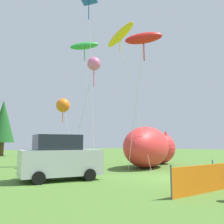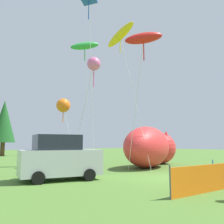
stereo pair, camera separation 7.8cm
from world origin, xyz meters
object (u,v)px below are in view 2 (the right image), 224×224
object	(u,v)px
inflatable_cat	(151,148)
kite_blue_box	(89,3)
kite_green_fish	(85,46)
kite_yellow_hero	(120,35)
folding_chair	(210,166)
kite_pink_octopus	(94,64)
kite_orange_flower	(63,105)
kite_red_lizard	(144,39)
parked_car	(59,158)

from	to	relation	value
inflatable_cat	kite_blue_box	xyz separation A→B (m)	(-6.65, -0.62, 8.96)
kite_green_fish	kite_yellow_hero	bearing A→B (deg)	-91.88
inflatable_cat	kite_blue_box	distance (m)	11.17
folding_chair	kite_pink_octopus	xyz separation A→B (m)	(-5.76, 3.58, 5.58)
kite_orange_flower	folding_chair	bearing A→B (deg)	-67.31
kite_green_fish	kite_red_lizard	xyz separation A→B (m)	(-1.51, -7.47, -2.17)
kite_yellow_hero	parked_car	bearing A→B (deg)	-169.96
folding_chair	kite_red_lizard	size ratio (longest dim) A/B	0.10
parked_car	folding_chair	distance (m)	8.52
kite_yellow_hero	kite_orange_flower	bearing A→B (deg)	110.05
parked_car	kite_pink_octopus	world-z (taller)	kite_pink_octopus
inflatable_cat	kite_yellow_hero	xyz separation A→B (m)	(-3.71, -0.41, 7.85)
kite_orange_flower	parked_car	bearing A→B (deg)	-123.18
parked_car	kite_red_lizard	bearing A→B (deg)	-13.88
inflatable_cat	kite_orange_flower	bearing A→B (deg)	120.92
kite_pink_octopus	kite_orange_flower	world-z (taller)	kite_pink_octopus
kite_blue_box	kite_orange_flower	size ratio (longest dim) A/B	2.08
kite_blue_box	kite_yellow_hero	bearing A→B (deg)	4.09
kite_blue_box	kite_orange_flower	xyz separation A→B (m)	(1.29, 4.70, -5.72)
parked_car	kite_blue_box	size ratio (longest dim) A/B	0.39
parked_car	kite_pink_octopus	xyz separation A→B (m)	(1.73, -0.45, 5.01)
kite_red_lizard	kite_blue_box	world-z (taller)	kite_blue_box
kite_red_lizard	parked_car	bearing A→B (deg)	149.07
kite_yellow_hero	kite_orange_flower	xyz separation A→B (m)	(-1.64, 4.49, -4.61)
parked_car	kite_blue_box	world-z (taller)	kite_blue_box
kite_yellow_hero	kite_red_lizard	xyz separation A→B (m)	(-1.37, -3.20, -1.65)
folding_chair	kite_yellow_hero	distance (m)	10.31
kite_yellow_hero	kite_blue_box	size ratio (longest dim) A/B	0.93
kite_yellow_hero	kite_pink_octopus	xyz separation A→B (m)	(-3.45, -1.37, -3.18)
kite_green_fish	inflatable_cat	bearing A→B (deg)	-47.22
folding_chair	inflatable_cat	bearing A→B (deg)	-43.43
parked_car	inflatable_cat	bearing A→B (deg)	25.55
inflatable_cat	folding_chair	bearing A→B (deg)	-126.47
kite_pink_octopus	kite_blue_box	world-z (taller)	kite_blue_box
kite_yellow_hero	folding_chair	bearing A→B (deg)	-65.00
kite_yellow_hero	kite_orange_flower	world-z (taller)	kite_yellow_hero
kite_yellow_hero	kite_green_fish	bearing A→B (deg)	88.12
inflatable_cat	kite_pink_octopus	bearing A→B (deg)	172.19
kite_yellow_hero	kite_pink_octopus	bearing A→B (deg)	-158.38
kite_pink_octopus	kite_orange_flower	bearing A→B (deg)	72.84
parked_car	kite_green_fish	world-z (taller)	kite_green_fish
kite_green_fish	kite_red_lizard	distance (m)	7.92
kite_orange_flower	kite_green_fish	bearing A→B (deg)	-7.05
kite_green_fish	kite_orange_flower	distance (m)	5.43
folding_chair	inflatable_cat	distance (m)	5.61
folding_chair	kite_blue_box	world-z (taller)	kite_blue_box
folding_chair	kite_blue_box	xyz separation A→B (m)	(-5.24, 4.74, 9.86)
kite_red_lizard	kite_blue_box	size ratio (longest dim) A/B	0.76
inflatable_cat	kite_green_fish	size ratio (longest dim) A/B	0.79
kite_pink_octopus	inflatable_cat	bearing A→B (deg)	13.95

